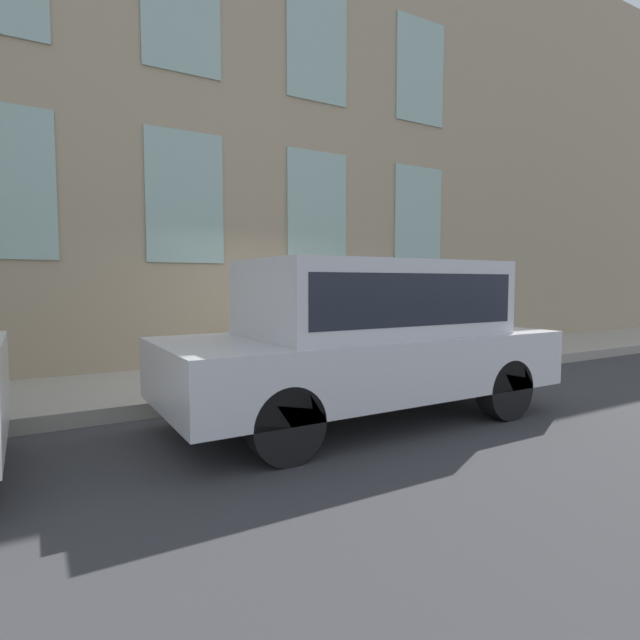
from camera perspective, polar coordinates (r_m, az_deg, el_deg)
ground_plane at (r=6.94m, az=0.65°, el=-8.60°), size 80.00×80.00×0.00m
sidewalk at (r=7.94m, az=-3.79°, el=-6.31°), size 2.36×60.00×0.18m
building_facade at (r=9.54m, az=-7.85°, el=23.35°), size 0.33×40.00×9.34m
fire_hydrant at (r=7.19m, az=-1.92°, el=-3.69°), size 0.36×0.47×0.73m
person at (r=8.08m, az=1.71°, el=-0.79°), size 0.26×0.17×1.09m
parked_truck_silver_near at (r=5.65m, az=5.44°, el=-1.17°), size 1.87×4.47×1.79m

